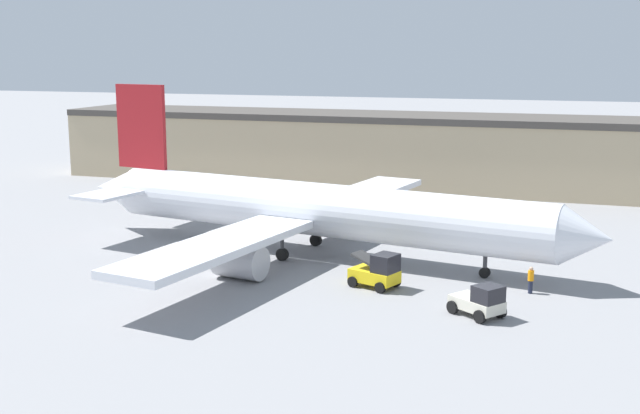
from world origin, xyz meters
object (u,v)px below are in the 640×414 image
object	(u,v)px
airplane	(307,209)
belt_loader_truck	(378,271)
ground_crew_worker	(531,279)
baggage_tug	(480,301)

from	to	relation	value
airplane	belt_loader_truck	xyz separation A→B (m)	(6.96, -6.66, -2.28)
ground_crew_worker	belt_loader_truck	size ratio (longest dim) A/B	0.50
ground_crew_worker	belt_loader_truck	xyz separation A→B (m)	(-9.22, -1.76, 0.16)
airplane	belt_loader_truck	size ratio (longest dim) A/B	12.30
baggage_tug	belt_loader_truck	bearing A→B (deg)	-172.52
baggage_tug	airplane	bearing A→B (deg)	178.96
ground_crew_worker	belt_loader_truck	bearing A→B (deg)	46.37
airplane	ground_crew_worker	size ratio (longest dim) A/B	24.54
baggage_tug	belt_loader_truck	xyz separation A→B (m)	(-6.84, 3.69, 0.15)
airplane	baggage_tug	distance (m)	17.41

